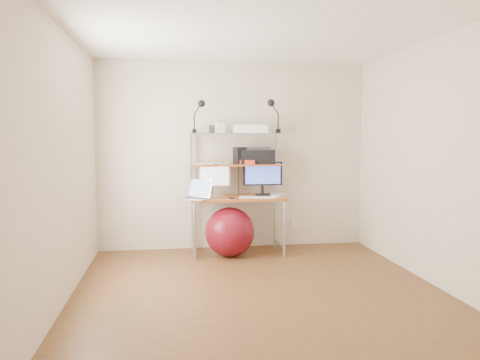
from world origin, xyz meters
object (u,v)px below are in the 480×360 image
object	(u,v)px
printer	(257,156)
exercise_ball	(230,232)
monitor_black	(263,175)
monitor_silver	(215,177)
laptop	(198,195)

from	to	relation	value
printer	exercise_ball	size ratio (longest dim) A/B	0.75
exercise_ball	monitor_black	bearing A→B (deg)	28.08
monitor_silver	monitor_black	distance (m)	0.63
laptop	printer	size ratio (longest dim) A/B	0.94
laptop	printer	world-z (taller)	printer
monitor_silver	exercise_ball	world-z (taller)	monitor_silver
monitor_black	exercise_ball	xyz separation A→B (m)	(-0.47, -0.25, -0.69)
laptop	exercise_ball	bearing A→B (deg)	41.83
exercise_ball	printer	bearing A→B (deg)	36.40
monitor_silver	monitor_black	xyz separation A→B (m)	(0.63, 0.01, 0.01)
monitor_silver	printer	distance (m)	0.63
monitor_black	exercise_ball	bearing A→B (deg)	-149.31
monitor_silver	laptop	world-z (taller)	monitor_silver
printer	exercise_ball	xyz separation A→B (m)	(-0.40, -0.30, -0.94)
monitor_silver	exercise_ball	xyz separation A→B (m)	(0.17, -0.24, -0.68)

